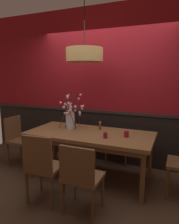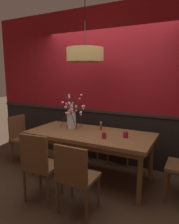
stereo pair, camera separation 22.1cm
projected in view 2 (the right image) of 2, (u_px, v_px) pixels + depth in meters
name	position (u px, v px, depth m)	size (l,w,h in m)	color
ground_plane	(90.00, 177.00, 3.45)	(24.00, 24.00, 0.00)	#422D1E
back_wall	(109.00, 87.00, 3.89)	(5.37, 0.14, 2.92)	black
dining_table	(90.00, 138.00, 3.33)	(2.01, 0.94, 0.76)	brown
chair_far_side_right	(121.00, 135.00, 4.02)	(0.47, 0.46, 0.94)	brown
chair_far_side_left	(95.00, 131.00, 4.29)	(0.43, 0.41, 0.96)	brown
chair_head_west_end	(22.00, 136.00, 3.99)	(0.43, 0.42, 0.90)	brown
chair_near_side_right	(75.00, 175.00, 2.45)	(0.46, 0.40, 0.89)	brown
chair_near_side_left	(39.00, 163.00, 2.71)	(0.46, 0.43, 0.94)	brown
vase_with_blossoms	(72.00, 117.00, 3.55)	(0.47, 0.39, 0.66)	silver
candle_holder_nearer_center	(104.00, 135.00, 3.00)	(0.07, 0.07, 0.09)	maroon
candle_holder_nearer_edge	(126.00, 135.00, 3.04)	(0.08, 0.08, 0.09)	maroon
condiment_bottle	(101.00, 126.00, 3.48)	(0.04, 0.04, 0.14)	brown
pendant_lamp	(85.00, 55.00, 3.25)	(0.58, 0.58, 1.04)	tan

